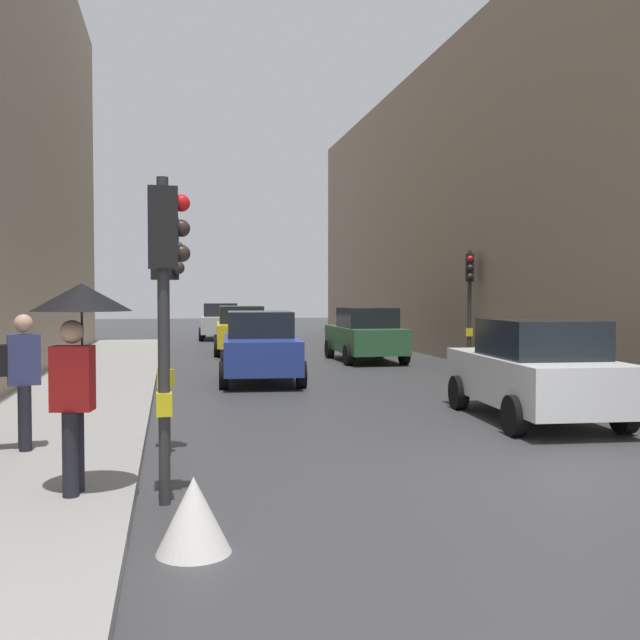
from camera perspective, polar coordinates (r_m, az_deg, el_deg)
ground_plane at (r=9.29m, az=17.29°, el=-11.71°), size 120.00×120.00×0.00m
sidewalk_kerb at (r=14.18m, az=-18.92°, el=-6.66°), size 2.91×40.00×0.16m
building_facade_right at (r=28.94m, az=20.28°, el=8.14°), size 12.00×35.83×10.70m
traffic_light_mid_street at (r=22.49m, az=11.56°, el=2.56°), size 0.33×0.45×3.52m
traffic_light_near_left at (r=7.73m, az=-11.92°, el=3.09°), size 0.43×0.25×3.39m
traffic_light_near_right at (r=10.07m, az=-11.83°, el=2.56°), size 0.45×0.35×3.32m
car_silver_hatchback at (r=36.32m, az=-7.72°, el=-0.09°), size 2.27×4.33×1.76m
car_yellow_taxi at (r=27.36m, az=-6.14°, el=-0.76°), size 2.20×4.29×1.76m
car_white_compact at (r=13.22m, az=16.39°, el=-3.77°), size 2.24×4.31×1.76m
car_blue_van at (r=18.49m, az=-4.67°, el=-2.08°), size 2.27×4.33×1.76m
car_green_estate at (r=24.04m, az=3.56°, el=-1.14°), size 2.03×4.21×1.76m
pedestrian_with_umbrella at (r=7.77m, az=-18.24°, el=-0.66°), size 1.00×1.00×2.14m
pedestrian_with_grey_backpack at (r=10.31m, az=-22.27°, el=-3.85°), size 0.65×0.41×1.77m
warning_sign_triangle at (r=6.49m, az=-9.79°, el=-14.70°), size 0.64×0.64×0.65m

